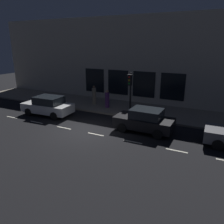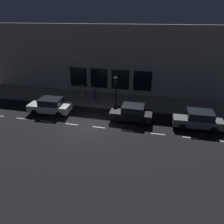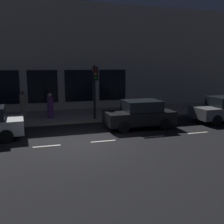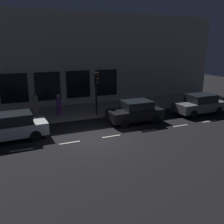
{
  "view_description": "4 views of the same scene",
  "coord_description": "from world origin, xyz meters",
  "views": [
    {
      "loc": [
        -11.5,
        -7.91,
        5.7
      ],
      "look_at": [
        0.76,
        -1.81,
        1.44
      ],
      "focal_mm": 35.39,
      "sensor_mm": 36.0,
      "label": 1
    },
    {
      "loc": [
        -15.14,
        -5.6,
        9.13
      ],
      "look_at": [
        0.7,
        -2.06,
        1.31
      ],
      "focal_mm": 32.49,
      "sensor_mm": 36.0,
      "label": 2
    },
    {
      "loc": [
        -11.35,
        2.04,
        3.55
      ],
      "look_at": [
        0.34,
        -1.54,
        1.31
      ],
      "focal_mm": 41.39,
      "sensor_mm": 36.0,
      "label": 3
    },
    {
      "loc": [
        -13.08,
        4.56,
        5.43
      ],
      "look_at": [
        1.06,
        -1.49,
        1.22
      ],
      "focal_mm": 39.69,
      "sensor_mm": 36.0,
      "label": 4
    }
  ],
  "objects": [
    {
      "name": "lane_centre_line",
      "position": [
        0.0,
        -1.0,
        0.0
      ],
      "size": [
        0.12,
        27.2,
        0.01
      ],
      "color": "beige",
      "rests_on": "ground"
    },
    {
      "name": "sidewalk",
      "position": [
        6.25,
        0.0,
        0.07
      ],
      "size": [
        4.5,
        32.0,
        0.15
      ],
      "color": "gray",
      "rests_on": "ground"
    },
    {
      "name": "ground_plane",
      "position": [
        0.0,
        0.0,
        0.0
      ],
      "size": [
        60.0,
        60.0,
        0.0
      ],
      "primitive_type": "plane",
      "color": "black"
    },
    {
      "name": "pedestrian_0",
      "position": [
        6.05,
        2.72,
        0.96
      ],
      "size": [
        0.52,
        0.52,
        1.75
      ],
      "rotation": [
        0.0,
        0.0,
        5.82
      ],
      "color": "gray",
      "rests_on": "sidewalk"
    },
    {
      "name": "parked_car_1",
      "position": [
        1.93,
        -3.67,
        0.79
      ],
      "size": [
        1.94,
        3.9,
        1.58
      ],
      "rotation": [
        0.0,
        0.0,
        -0.01
      ],
      "color": "black",
      "rests_on": "ground"
    },
    {
      "name": "pedestrian_1",
      "position": [
        5.54,
        1.04,
        0.89
      ],
      "size": [
        0.55,
        0.55,
        1.62
      ],
      "rotation": [
        0.0,
        0.0,
        5.67
      ],
      "color": "#5B2D70",
      "rests_on": "sidewalk"
    },
    {
      "name": "building_facade",
      "position": [
        8.8,
        0.0,
        4.09
      ],
      "size": [
        0.65,
        32.0,
        8.2
      ],
      "color": "beige",
      "rests_on": "ground"
    },
    {
      "name": "traffic_light",
      "position": [
        4.29,
        -1.62,
        2.47
      ],
      "size": [
        0.49,
        0.32,
        3.39
      ],
      "color": "black",
      "rests_on": "sidewalk"
    }
  ]
}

